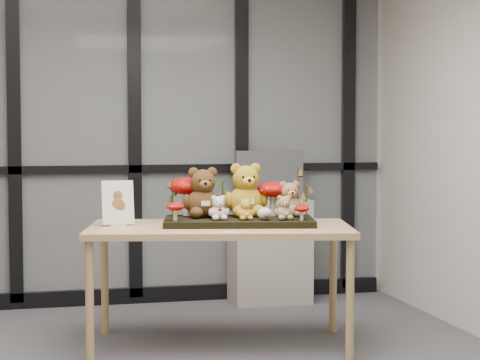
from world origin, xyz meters
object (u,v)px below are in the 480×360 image
object	(u,v)px
bear_brown_medium	(203,190)
sign_holder	(118,205)
diorama_tray	(239,221)
bear_small_yellow	(245,208)
mushroom_front_left	(175,211)
mushroom_back_right	(273,197)
mushroom_back_left	(187,195)
mushroom_front_right	(302,212)
bear_tan_back	(289,197)
bear_white_bow	(218,206)
monitor	(269,175)
plush_cream_hedgehog	(265,213)
cabinet	(270,251)
bear_pooh_yellow	(246,187)
bear_beige_small	(284,206)
display_table	(220,236)

from	to	relation	value
bear_brown_medium	sign_holder	distance (m)	0.54
diorama_tray	bear_brown_medium	size ratio (longest dim) A/B	2.67
bear_small_yellow	sign_holder	distance (m)	0.79
mushroom_front_left	mushroom_back_right	bearing A→B (deg)	12.98
bear_brown_medium	mushroom_front_left	size ratio (longest dim) A/B	2.83
diorama_tray	mushroom_back_left	world-z (taller)	mushroom_back_left
mushroom_front_right	mushroom_back_right	bearing A→B (deg)	106.81
bear_tan_back	mushroom_back_right	world-z (taller)	bear_tan_back
mushroom_back_right	bear_white_bow	bearing A→B (deg)	-156.44
mushroom_front_right	monitor	xyz separation A→B (m)	(0.19, 1.43, 0.15)
sign_holder	plush_cream_hedgehog	bearing A→B (deg)	-21.13
bear_tan_back	cabinet	size ratio (longest dim) A/B	0.31
bear_tan_back	monitor	xyz separation A→B (m)	(0.20, 1.21, 0.07)
plush_cream_hedgehog	mushroom_back_left	xyz separation A→B (m)	(-0.42, 0.38, 0.09)
bear_small_yellow	mushroom_front_left	world-z (taller)	bear_small_yellow
bear_pooh_yellow	bear_beige_small	distance (m)	0.34
bear_white_bow	mushroom_front_right	distance (m)	0.52
display_table	cabinet	distance (m)	1.44
sign_holder	monitor	xyz separation A→B (m)	(1.29, 1.11, 0.11)
diorama_tray	monitor	bearing A→B (deg)	78.05
plush_cream_hedgehog	sign_holder	distance (m)	0.91
mushroom_front_left	bear_brown_medium	bearing A→B (deg)	38.11
mushroom_back_right	bear_pooh_yellow	bearing A→B (deg)	178.38
bear_small_yellow	sign_holder	bearing A→B (deg)	175.92
bear_brown_medium	mushroom_back_left	bearing A→B (deg)	134.23
display_table	bear_small_yellow	size ratio (longest dim) A/B	11.95
diorama_tray	mushroom_front_left	distance (m)	0.43
bear_tan_back	mushroom_back_right	distance (m)	0.12
bear_small_yellow	plush_cream_hedgehog	distance (m)	0.12
bear_white_bow	mushroom_back_left	size ratio (longest dim) A/B	0.62
mushroom_back_right	cabinet	distance (m)	1.25
mushroom_back_left	mushroom_front_left	bearing A→B (deg)	-113.70
bear_beige_small	monitor	xyz separation A→B (m)	(0.29, 1.38, 0.11)
display_table	mushroom_front_left	bearing A→B (deg)	-165.27
bear_small_yellow	cabinet	size ratio (longest dim) A/B	0.18
mushroom_front_right	monitor	distance (m)	1.45
bear_beige_small	monitor	size ratio (longest dim) A/B	0.31
bear_tan_back	bear_beige_small	world-z (taller)	bear_tan_back
bear_white_bow	display_table	bearing A→B (deg)	77.99
bear_small_yellow	mushroom_back_right	xyz separation A→B (m)	(0.24, 0.21, 0.05)
mushroom_back_left	sign_holder	xyz separation A→B (m)	(-0.46, -0.12, -0.05)
bear_small_yellow	bear_white_bow	size ratio (longest dim) A/B	0.87
display_table	mushroom_back_right	bearing A→B (deg)	31.74
bear_tan_back	monitor	distance (m)	1.23
diorama_tray	bear_tan_back	distance (m)	0.37
plush_cream_hedgehog	bear_beige_small	bearing A→B (deg)	3.07
bear_white_bow	sign_holder	distance (m)	0.63
diorama_tray	bear_small_yellow	world-z (taller)	bear_small_yellow
diorama_tray	monitor	xyz separation A→B (m)	(0.54, 1.22, 0.22)
mushroom_back_left	mushroom_front_right	xyz separation A→B (m)	(0.64, -0.44, -0.09)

